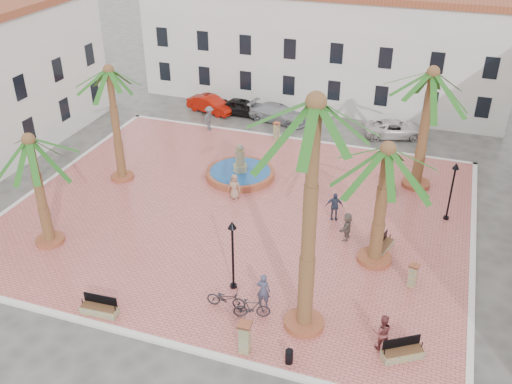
% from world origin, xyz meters
% --- Properties ---
extents(ground, '(120.00, 120.00, 0.00)m').
position_xyz_m(ground, '(0.00, 0.00, 0.00)').
color(ground, '#56544F').
rests_on(ground, ground).
extents(plaza, '(26.00, 22.00, 0.15)m').
position_xyz_m(plaza, '(0.00, 0.00, 0.07)').
color(plaza, '#C9625C').
rests_on(plaza, ground).
extents(kerb_n, '(26.30, 0.30, 0.16)m').
position_xyz_m(kerb_n, '(0.00, 11.00, 0.08)').
color(kerb_n, silver).
rests_on(kerb_n, ground).
extents(kerb_s, '(26.30, 0.30, 0.16)m').
position_xyz_m(kerb_s, '(0.00, -11.00, 0.08)').
color(kerb_s, silver).
rests_on(kerb_s, ground).
extents(kerb_e, '(0.30, 22.30, 0.16)m').
position_xyz_m(kerb_e, '(13.00, 0.00, 0.08)').
color(kerb_e, silver).
rests_on(kerb_e, ground).
extents(kerb_w, '(0.30, 22.30, 0.16)m').
position_xyz_m(kerb_w, '(-13.00, 0.00, 0.08)').
color(kerb_w, silver).
rests_on(kerb_w, ground).
extents(building_north, '(30.40, 7.40, 9.50)m').
position_xyz_m(building_north, '(-0.00, 19.99, 4.77)').
color(building_north, silver).
rests_on(building_north, ground).
extents(fountain, '(4.47, 4.47, 2.31)m').
position_xyz_m(fountain, '(-1.46, 3.99, 0.46)').
color(fountain, '#A75132').
rests_on(fountain, plaza).
extents(palm_nw, '(4.82, 4.82, 7.54)m').
position_xyz_m(palm_nw, '(-8.63, 1.33, 6.55)').
color(palm_nw, '#A75132').
rests_on(palm_nw, plaza).
extents(palm_sw, '(4.94, 4.94, 6.36)m').
position_xyz_m(palm_sw, '(-8.54, -6.33, 5.40)').
color(palm_sw, '#A75132').
rests_on(palm_sw, plaza).
extents(palm_s, '(5.76, 5.76, 10.78)m').
position_xyz_m(palm_s, '(6.03, -8.09, 9.48)').
color(palm_s, '#A75132').
rests_on(palm_s, plaza).
extents(palm_e, '(5.71, 5.71, 6.69)m').
position_xyz_m(palm_e, '(8.21, -2.31, 5.58)').
color(palm_e, '#A75132').
rests_on(palm_e, plaza).
extents(palm_ne, '(5.71, 5.71, 7.77)m').
position_xyz_m(palm_ne, '(9.45, 6.53, 6.62)').
color(palm_ne, '#A75132').
rests_on(palm_ne, plaza).
extents(bench_s, '(1.75, 0.63, 0.91)m').
position_xyz_m(bench_s, '(-2.86, -10.38, 0.41)').
color(bench_s, '#84805A').
rests_on(bench_s, plaza).
extents(bench_se, '(1.77, 1.40, 0.93)m').
position_xyz_m(bench_se, '(10.33, -8.65, 0.41)').
color(bench_se, '#84805A').
rests_on(bench_se, plaza).
extents(bench_e, '(0.86, 1.68, 0.85)m').
position_xyz_m(bench_e, '(8.55, -1.31, 0.39)').
color(bench_e, '#84805A').
rests_on(bench_e, plaza).
extents(bench_ne, '(0.84, 1.67, 0.84)m').
position_xyz_m(bench_ne, '(8.03, 5.38, 0.39)').
color(bench_ne, '#84805A').
rests_on(bench_ne, plaza).
extents(lamppost_s, '(0.41, 0.41, 3.75)m').
position_xyz_m(lamppost_s, '(2.17, -6.66, 2.69)').
color(lamppost_s, black).
rests_on(lamppost_s, plaza).
extents(lamppost_e, '(0.39, 0.39, 3.58)m').
position_xyz_m(lamppost_e, '(11.49, 3.04, 2.58)').
color(lamppost_e, black).
rests_on(lamppost_e, plaza).
extents(bollard_se, '(0.57, 0.57, 1.50)m').
position_xyz_m(bollard_se, '(4.11, -10.40, 0.93)').
color(bollard_se, '#84805A').
rests_on(bollard_se, plaza).
extents(bollard_n, '(0.54, 0.54, 1.31)m').
position_xyz_m(bollard_n, '(-0.99, 10.40, 0.83)').
color(bollard_n, '#84805A').
rests_on(bollard_n, plaza).
extents(bollard_e, '(0.54, 0.54, 1.24)m').
position_xyz_m(bollard_e, '(10.23, -3.77, 0.79)').
color(bollard_e, '#84805A').
rests_on(bollard_e, plaza).
extents(litter_bin, '(0.33, 0.33, 0.64)m').
position_xyz_m(litter_bin, '(6.02, -10.40, 0.47)').
color(litter_bin, black).
rests_on(litter_bin, plaza).
extents(cyclist_a, '(0.66, 0.45, 1.76)m').
position_xyz_m(cyclist_a, '(3.93, -7.45, 1.03)').
color(cyclist_a, '#3C3D57').
rests_on(cyclist_a, plaza).
extents(bicycle_a, '(1.88, 0.77, 0.97)m').
position_xyz_m(bicycle_a, '(2.36, -8.08, 0.63)').
color(bicycle_a, black).
rests_on(bicycle_a, plaza).
extents(cyclist_b, '(0.94, 0.81, 1.70)m').
position_xyz_m(cyclist_b, '(9.40, -8.34, 1.00)').
color(cyclist_b, brown).
rests_on(cyclist_b, plaza).
extents(bicycle_b, '(1.74, 0.98, 1.01)m').
position_xyz_m(bicycle_b, '(3.69, -8.34, 0.65)').
color(bicycle_b, black).
rests_on(bicycle_b, plaza).
extents(pedestrian_fountain_a, '(0.81, 0.55, 1.61)m').
position_xyz_m(pedestrian_fountain_a, '(-0.83, 1.27, 0.95)').
color(pedestrian_fountain_a, '#9A775F').
rests_on(pedestrian_fountain_a, plaza).
extents(pedestrian_fountain_b, '(1.06, 0.65, 1.68)m').
position_xyz_m(pedestrian_fountain_b, '(5.38, 0.93, 0.99)').
color(pedestrian_fountain_b, '#2D374E').
rests_on(pedestrian_fountain_b, plaza).
extents(pedestrian_north, '(0.95, 1.34, 1.88)m').
position_xyz_m(pedestrian_north, '(-6.36, 10.40, 1.09)').
color(pedestrian_north, '#4D4E52').
rests_on(pedestrian_north, plaza).
extents(pedestrian_east, '(0.59, 1.52, 1.61)m').
position_xyz_m(pedestrian_east, '(6.46, -0.85, 0.95)').
color(pedestrian_east, '#665851').
rests_on(pedestrian_east, plaza).
extents(car_black, '(4.03, 1.76, 1.35)m').
position_xyz_m(car_black, '(-5.13, 14.38, 0.68)').
color(car_black, black).
rests_on(car_black, ground).
extents(car_red, '(4.37, 2.48, 1.36)m').
position_xyz_m(car_red, '(-7.83, 14.12, 0.68)').
color(car_red, '#9D1105').
rests_on(car_red, ground).
extents(car_silver, '(5.05, 2.68, 1.39)m').
position_xyz_m(car_silver, '(-1.98, 14.01, 0.70)').
color(car_silver, '#A1A2A9').
rests_on(car_silver, ground).
extents(car_white, '(4.98, 3.41, 1.27)m').
position_xyz_m(car_white, '(7.17, 14.06, 0.63)').
color(car_white, silver).
rests_on(car_white, ground).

